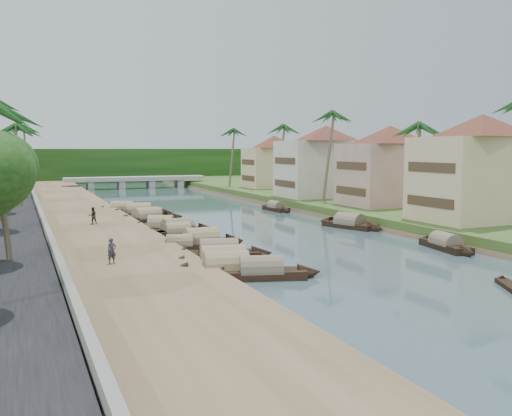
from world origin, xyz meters
name	(u,v)px	position (x,y,z in m)	size (l,w,h in m)	color
ground	(295,242)	(0.00, 0.00, 0.00)	(220.00, 220.00, 0.00)	#3E545D
left_bank	(81,220)	(-16.00, 20.00, 0.40)	(10.00, 180.00, 0.80)	brown
right_bank	(355,205)	(19.00, 20.00, 0.60)	(16.00, 180.00, 1.20)	#2F4C1E
retaining_wall	(40,213)	(-20.20, 20.00, 1.35)	(0.40, 180.00, 1.10)	slate
treeline	(114,165)	(0.00, 100.00, 4.00)	(120.00, 14.00, 8.00)	#13330E
bridge	(136,180)	(0.00, 72.00, 1.72)	(28.00, 4.00, 2.40)	#99998F
building_near	(481,167)	(18.99, -2.00, 6.38)	(14.85, 14.85, 10.20)	beige
building_mid	(390,165)	(19.99, 14.00, 6.13)	(14.11, 14.11, 9.70)	#D49E96
building_far	(326,161)	(18.99, 28.00, 6.38)	(15.59, 15.59, 10.20)	silver
building_distant	(274,161)	(19.99, 48.00, 5.88)	(12.62, 12.62, 9.20)	beige
sampan_0	(261,272)	(-8.34, -11.95, 0.41)	(7.98, 3.79, 2.09)	black
sampan_1	(226,270)	(-10.15, -10.54, 0.42)	(8.49, 3.50, 2.43)	black
sampan_2	(223,262)	(-9.47, -8.03, 0.42)	(9.06, 3.45, 2.33)	black
sampan_3	(219,253)	(-8.69, -4.88, 0.42)	(8.41, 3.71, 2.22)	black
sampan_4	(179,246)	(-10.48, -0.37, 0.40)	(6.23, 2.57, 1.80)	black
sampan_5	(201,242)	(-8.46, 0.27, 0.42)	(7.83, 2.29, 2.46)	black
sampan_6	(178,231)	(-8.51, 7.56, 0.42)	(8.18, 3.10, 2.37)	black
sampan_7	(178,232)	(-8.74, 6.63, 0.40)	(6.69, 1.69, 1.83)	black
sampan_8	(161,226)	(-9.24, 11.20, 0.42)	(7.27, 4.22, 2.22)	black
sampan_9	(151,216)	(-8.28, 20.06, 0.41)	(7.55, 3.50, 1.93)	black
sampan_10	(147,218)	(-9.03, 18.85, 0.42)	(8.56, 4.25, 2.31)	black
sampan_11	(139,213)	(-8.82, 24.17, 0.42)	(8.51, 3.73, 2.37)	black
sampan_12	(139,211)	(-8.34, 26.65, 0.40)	(7.24, 2.20, 1.76)	black
sampan_13	(123,210)	(-10.12, 27.93, 0.42)	(8.31, 4.84, 2.26)	black
sampan_14	(445,244)	(9.50, -8.23, 0.41)	(2.64, 7.94, 1.93)	black
sampan_15	(350,224)	(9.09, 5.52, 0.42)	(4.26, 8.51, 2.24)	black
sampan_16	(276,208)	(8.87, 23.14, 0.40)	(1.80, 7.19, 1.80)	black
canoe_1	(207,245)	(-7.91, 0.52, 0.10)	(5.34, 1.54, 0.85)	black
canoe_2	(149,216)	(-7.93, 22.74, 0.10)	(5.28, 1.56, 0.76)	black
palm_1	(415,126)	(16.00, 4.27, 10.40)	(3.20, 3.20, 10.97)	brown
palm_2	(326,115)	(15.00, 20.95, 12.48)	(3.20, 3.20, 13.11)	brown
palm_3	(279,127)	(16.00, 37.36, 11.42)	(3.20, 3.20, 12.01)	brown
palm_4	(0,108)	(-23.00, -7.16, 10.50)	(3.20, 3.20, 10.86)	brown
palm_6	(17,127)	(-22.00, 28.44, 10.57)	(3.20, 3.20, 10.94)	brown
palm_7	(230,131)	(14.00, 54.26, 11.30)	(3.20, 3.20, 11.89)	brown
palm_8	(26,128)	(-20.50, 61.26, 11.61)	(3.20, 3.20, 12.02)	brown
tree_4	(2,162)	(-24.00, 37.25, 6.34)	(5.14, 5.14, 7.13)	#4D382C
tree_5	(4,162)	(-24.00, 53.52, 6.00)	(5.50, 5.50, 6.92)	#4D382C
tree_6	(352,159)	(24.00, 28.73, 6.59)	(4.12, 4.12, 7.21)	#4D382C
person_near	(112,251)	(-16.86, -7.59, 1.62)	(0.60, 0.39, 1.65)	#2C2B34
person_far	(93,216)	(-15.61, 12.60, 1.64)	(0.81, 0.63, 1.67)	#332D23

